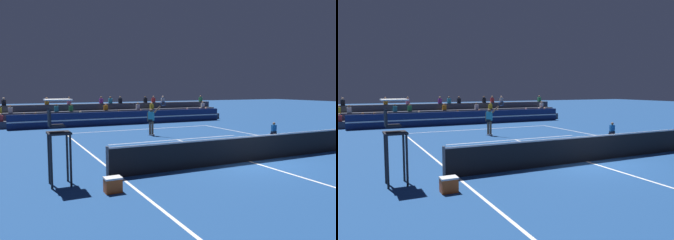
% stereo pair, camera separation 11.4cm
% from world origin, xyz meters
% --- Properties ---
extents(ground_plane, '(120.00, 120.00, 0.00)m').
position_xyz_m(ground_plane, '(0.00, 0.00, 0.00)').
color(ground_plane, navy).
extents(court_lines, '(11.10, 23.90, 0.01)m').
position_xyz_m(court_lines, '(0.00, 0.00, 0.00)').
color(court_lines, white).
rests_on(court_lines, ground).
extents(tennis_net, '(12.00, 0.10, 1.10)m').
position_xyz_m(tennis_net, '(0.00, 0.00, 0.54)').
color(tennis_net, slate).
rests_on(tennis_net, ground).
extents(sponsor_banner_wall, '(18.00, 0.26, 1.10)m').
position_xyz_m(sponsor_banner_wall, '(0.00, 15.53, 0.55)').
color(sponsor_banner_wall, navy).
rests_on(sponsor_banner_wall, ground).
extents(bleacher_stand, '(19.78, 2.85, 2.28)m').
position_xyz_m(bleacher_stand, '(-0.01, 18.07, 0.65)').
color(bleacher_stand, '#383D4C').
rests_on(bleacher_stand, ground).
extents(umpire_chair, '(0.76, 0.84, 2.67)m').
position_xyz_m(umpire_chair, '(-7.49, -0.00, 1.72)').
color(umpire_chair, black).
rests_on(umpire_chair, ground).
extents(ball_kid_courtside, '(0.30, 0.36, 0.84)m').
position_xyz_m(ball_kid_courtside, '(6.39, 5.28, 0.33)').
color(ball_kid_courtside, black).
rests_on(ball_kid_courtside, ground).
extents(tennis_player, '(0.88, 1.09, 2.28)m').
position_xyz_m(tennis_player, '(-0.65, 8.66, 0.98)').
color(tennis_player, brown).
rests_on(tennis_player, ground).
extents(tennis_ball, '(0.07, 0.07, 0.07)m').
position_xyz_m(tennis_ball, '(1.93, 1.57, 0.03)').
color(tennis_ball, '#C6DB33').
rests_on(tennis_ball, ground).
extents(equipment_cooler, '(0.50, 0.38, 0.45)m').
position_xyz_m(equipment_cooler, '(-6.19, -1.43, 0.23)').
color(equipment_cooler, '#D84C19').
rests_on(equipment_cooler, ground).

